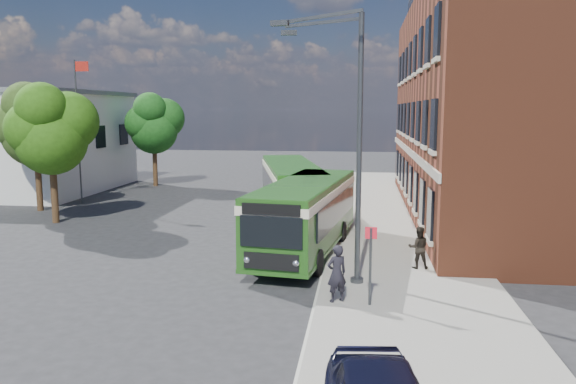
# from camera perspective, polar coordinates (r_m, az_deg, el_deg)

# --- Properties ---
(ground) EXTENTS (120.00, 120.00, 0.00)m
(ground) POSITION_cam_1_polar(r_m,az_deg,el_deg) (22.01, -6.73, -7.36)
(ground) COLOR #262628
(ground) RESTS_ON ground
(pavement) EXTENTS (6.00, 48.00, 0.15)m
(pavement) POSITION_cam_1_polar(r_m,az_deg,el_deg) (29.17, 10.74, -3.39)
(pavement) COLOR gray
(pavement) RESTS_ON ground
(kerb_line) EXTENTS (0.12, 48.00, 0.01)m
(kerb_line) POSITION_cam_1_polar(r_m,az_deg,el_deg) (29.17, 4.73, -3.41)
(kerb_line) COLOR beige
(kerb_line) RESTS_ON ground
(brick_office) EXTENTS (12.10, 26.00, 14.20)m
(brick_office) POSITION_cam_1_polar(r_m,az_deg,el_deg) (33.69, 22.81, 9.47)
(brick_office) COLOR brown
(brick_office) RESTS_ON ground
(white_building) EXTENTS (9.40, 13.40, 7.30)m
(white_building) POSITION_cam_1_polar(r_m,az_deg,el_deg) (45.07, -23.71, 4.76)
(white_building) COLOR silver
(white_building) RESTS_ON ground
(flagpole) EXTENTS (0.95, 0.10, 9.00)m
(flagpole) POSITION_cam_1_polar(r_m,az_deg,el_deg) (37.94, -20.51, 6.32)
(flagpole) COLOR #373A3C
(flagpole) RESTS_ON ground
(street_lamp) EXTENTS (2.96, 2.38, 9.00)m
(street_lamp) POSITION_cam_1_polar(r_m,az_deg,el_deg) (18.57, 6.13, 4.76)
(street_lamp) COLOR #373A3C
(street_lamp) RESTS_ON ground
(bus_stop_sign) EXTENTS (0.35, 0.08, 2.52)m
(bus_stop_sign) POSITION_cam_1_polar(r_m,az_deg,el_deg) (16.92, 8.37, -6.92)
(bus_stop_sign) COLOR #373A3C
(bus_stop_sign) RESTS_ON ground
(bus_front) EXTENTS (3.86, 10.18, 3.02)m
(bus_front) POSITION_cam_1_polar(r_m,az_deg,el_deg) (23.20, 1.80, -1.85)
(bus_front) COLOR #215117
(bus_front) RESTS_ON ground
(bus_rear) EXTENTS (5.17, 11.98, 3.02)m
(bus_rear) POSITION_cam_1_polar(r_m,az_deg,el_deg) (31.04, 0.35, 0.76)
(bus_rear) COLOR #1F5416
(bus_rear) RESTS_ON ground
(pedestrian_a) EXTENTS (0.77, 0.69, 1.77)m
(pedestrian_a) POSITION_cam_1_polar(r_m,az_deg,el_deg) (17.22, 4.97, -8.23)
(pedestrian_a) COLOR black
(pedestrian_a) RESTS_ON pavement
(pedestrian_b) EXTENTS (0.79, 0.63, 1.56)m
(pedestrian_b) POSITION_cam_1_polar(r_m,az_deg,el_deg) (21.24, 13.12, -5.51)
(pedestrian_b) COLOR black
(pedestrian_b) RESTS_ON pavement
(tree_left) EXTENTS (4.34, 4.12, 7.32)m
(tree_left) POSITION_cam_1_polar(r_m,az_deg,el_deg) (31.67, -22.94, 5.94)
(tree_left) COLOR #352013
(tree_left) RESTS_ON ground
(tree_mid) EXTENTS (4.45, 4.23, 7.51)m
(tree_mid) POSITION_cam_1_polar(r_m,az_deg,el_deg) (35.89, -24.27, 6.28)
(tree_mid) COLOR #352013
(tree_mid) RESTS_ON ground
(tree_right) EXTENTS (4.29, 4.08, 7.25)m
(tree_right) POSITION_cam_1_polar(r_m,az_deg,el_deg) (44.90, -13.45, 6.83)
(tree_right) COLOR #352013
(tree_right) RESTS_ON ground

